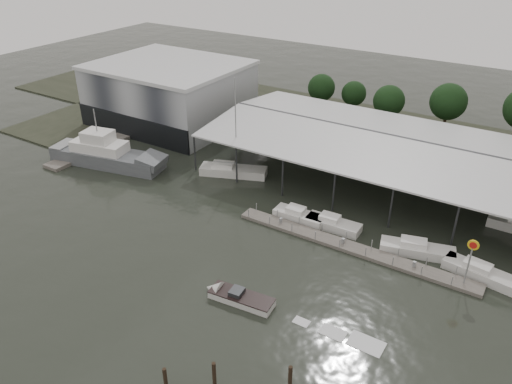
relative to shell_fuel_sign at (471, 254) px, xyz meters
The scene contains 15 objects.
ground 29.06m from the shell_fuel_sign, 159.69° to the right, with size 200.00×200.00×0.00m, color #242921.
land_strip_far 42.05m from the shell_fuel_sign, 130.15° to the left, with size 140.00×30.00×0.30m.
land_strip_west 70.03m from the shell_fuel_sign, 163.37° to the left, with size 20.00×40.00×0.30m.
storage_warehouse 58.52m from the shell_fuel_sign, 160.06° to the left, with size 24.50×20.50×10.50m.
covered_boat_shed 20.71m from the shell_fuel_sign, 119.05° to the left, with size 58.24×24.00×6.96m.
trawler_dock 57.26m from the shell_fuel_sign, behind, with size 3.00×18.00×0.50m.
floating_dock 12.57m from the shell_fuel_sign, behind, with size 28.00×2.00×1.40m.
shell_fuel_sign is the anchor object (origin of this frame).
grey_trawler 51.10m from the shell_fuel_sign, behind, with size 18.47×7.94×8.84m.
white_sailboat 34.65m from the shell_fuel_sign, 166.57° to the left, with size 9.72×5.93×14.33m.
speedboat_underway 22.98m from the shell_fuel_sign, 142.67° to the right, with size 18.06×3.90×2.00m.
moored_cruiser_0 20.19m from the shell_fuel_sign, behind, with size 6.32×2.35×1.70m.
moored_cruiser_1 16.11m from the shell_fuel_sign, 169.78° to the left, with size 6.58×2.41×1.70m.
moored_cruiser_2 7.19m from the shell_fuel_sign, 151.78° to the left, with size 8.20×4.16×1.70m.
moored_cruiser_3 4.24m from the shell_fuel_sign, 65.00° to the left, with size 7.78×3.34×1.70m.
Camera 1 is at (30.38, -34.10, 32.30)m, focal length 35.00 mm.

